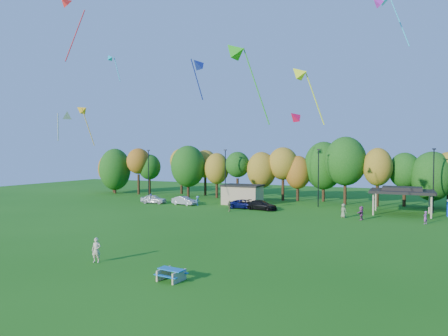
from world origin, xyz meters
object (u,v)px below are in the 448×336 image
at_px(kite_flyer, 96,250).
at_px(car_c, 245,204).
at_px(car_b, 184,201).
at_px(picnic_table, 171,274).
at_px(car_d, 261,205).
at_px(car_a, 154,199).

distance_m(kite_flyer, car_c, 32.84).
height_order(kite_flyer, car_b, kite_flyer).
bearing_deg(kite_flyer, picnic_table, -28.44).
distance_m(picnic_table, car_d, 34.20).
height_order(picnic_table, car_d, car_d).
relative_size(kite_flyer, car_c, 0.39).
bearing_deg(car_c, car_a, 84.99).
bearing_deg(car_a, car_b, -93.63).
xyz_separation_m(picnic_table, car_c, (-8.31, 34.18, 0.23)).
relative_size(kite_flyer, car_b, 0.45).
relative_size(car_a, car_d, 0.88).
bearing_deg(car_d, kite_flyer, -174.16).
bearing_deg(picnic_table, car_b, 125.17).
distance_m(picnic_table, car_b, 38.94).
bearing_deg(picnic_table, kite_flyer, 176.05).
xyz_separation_m(kite_flyer, car_d, (2.06, 32.41, -0.23)).
bearing_deg(car_c, kite_flyer, 174.62).
height_order(picnic_table, car_c, car_c).
bearing_deg(kite_flyer, car_b, 90.78).
bearing_deg(car_a, car_d, -97.18).
xyz_separation_m(car_b, car_d, (13.37, -0.31, 0.02)).
distance_m(picnic_table, car_c, 35.18).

